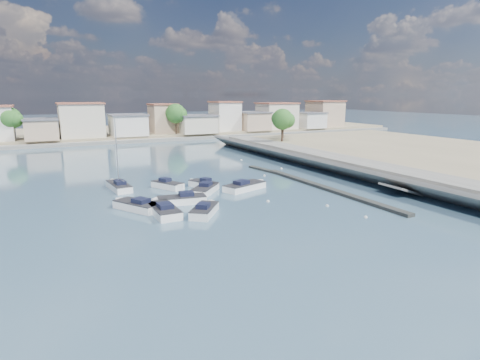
{
  "coord_description": "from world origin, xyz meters",
  "views": [
    {
      "loc": [
        -24.27,
        -28.71,
        11.58
      ],
      "look_at": [
        -2.98,
        14.04,
        1.4
      ],
      "focal_mm": 30.0,
      "sensor_mm": 36.0,
      "label": 1
    }
  ],
  "objects_px": {
    "motorboat_b": "(205,210)",
    "sailboat": "(118,186)",
    "motorboat_g": "(169,186)",
    "motorboat_h": "(246,186)",
    "motorboat_a": "(136,206)",
    "motorboat_c": "(179,200)",
    "motorboat_e": "(163,210)",
    "motorboat_f": "(202,184)",
    "motorboat_d": "(204,191)"
  },
  "relations": [
    {
      "from": "motorboat_b",
      "to": "motorboat_d",
      "type": "height_order",
      "value": "same"
    },
    {
      "from": "motorboat_a",
      "to": "motorboat_d",
      "type": "height_order",
      "value": "same"
    },
    {
      "from": "motorboat_d",
      "to": "motorboat_e",
      "type": "relative_size",
      "value": 0.82
    },
    {
      "from": "motorboat_e",
      "to": "motorboat_d",
      "type": "bearing_deg",
      "value": 41.28
    },
    {
      "from": "motorboat_b",
      "to": "motorboat_a",
      "type": "bearing_deg",
      "value": 140.6
    },
    {
      "from": "motorboat_c",
      "to": "motorboat_f",
      "type": "distance_m",
      "value": 8.12
    },
    {
      "from": "motorboat_b",
      "to": "motorboat_c",
      "type": "xyz_separation_m",
      "value": [
        -1.1,
        4.83,
        0.0
      ]
    },
    {
      "from": "motorboat_b",
      "to": "motorboat_c",
      "type": "bearing_deg",
      "value": 102.82
    },
    {
      "from": "motorboat_g",
      "to": "sailboat",
      "type": "relative_size",
      "value": 0.52
    },
    {
      "from": "motorboat_b",
      "to": "sailboat",
      "type": "relative_size",
      "value": 0.53
    },
    {
      "from": "motorboat_b",
      "to": "motorboat_f",
      "type": "bearing_deg",
      "value": 70.15
    },
    {
      "from": "motorboat_a",
      "to": "motorboat_g",
      "type": "height_order",
      "value": "same"
    },
    {
      "from": "motorboat_d",
      "to": "motorboat_a",
      "type": "bearing_deg",
      "value": -161.27
    },
    {
      "from": "motorboat_c",
      "to": "motorboat_h",
      "type": "bearing_deg",
      "value": 15.85
    },
    {
      "from": "motorboat_e",
      "to": "motorboat_g",
      "type": "bearing_deg",
      "value": 70.31
    },
    {
      "from": "motorboat_g",
      "to": "motorboat_f",
      "type": "bearing_deg",
      "value": -16.36
    },
    {
      "from": "motorboat_f",
      "to": "motorboat_d",
      "type": "bearing_deg",
      "value": -108.78
    },
    {
      "from": "motorboat_d",
      "to": "sailboat",
      "type": "xyz_separation_m",
      "value": [
        -8.65,
        7.01,
        0.04
      ]
    },
    {
      "from": "motorboat_b",
      "to": "motorboat_f",
      "type": "xyz_separation_m",
      "value": [
        4.02,
        11.14,
        0.0
      ]
    },
    {
      "from": "motorboat_a",
      "to": "sailboat",
      "type": "relative_size",
      "value": 0.63
    },
    {
      "from": "motorboat_a",
      "to": "motorboat_h",
      "type": "height_order",
      "value": "same"
    },
    {
      "from": "motorboat_g",
      "to": "motorboat_h",
      "type": "bearing_deg",
      "value": -29.28
    },
    {
      "from": "motorboat_c",
      "to": "sailboat",
      "type": "distance_m",
      "value": 10.95
    },
    {
      "from": "motorboat_c",
      "to": "motorboat_e",
      "type": "height_order",
      "value": "same"
    },
    {
      "from": "motorboat_c",
      "to": "motorboat_d",
      "type": "height_order",
      "value": "same"
    },
    {
      "from": "motorboat_e",
      "to": "motorboat_h",
      "type": "xyz_separation_m",
      "value": [
        12.22,
        5.62,
        0.0
      ]
    },
    {
      "from": "motorboat_a",
      "to": "motorboat_c",
      "type": "xyz_separation_m",
      "value": [
        4.71,
        0.06,
        0.0
      ]
    },
    {
      "from": "motorboat_b",
      "to": "motorboat_g",
      "type": "relative_size",
      "value": 1.02
    },
    {
      "from": "motorboat_f",
      "to": "motorboat_h",
      "type": "distance_m",
      "value": 5.73
    },
    {
      "from": "motorboat_c",
      "to": "motorboat_e",
      "type": "distance_m",
      "value": 3.92
    },
    {
      "from": "motorboat_c",
      "to": "motorboat_e",
      "type": "relative_size",
      "value": 0.95
    },
    {
      "from": "motorboat_e",
      "to": "motorboat_f",
      "type": "height_order",
      "value": "same"
    },
    {
      "from": "motorboat_c",
      "to": "motorboat_d",
      "type": "relative_size",
      "value": 1.17
    },
    {
      "from": "motorboat_a",
      "to": "motorboat_e",
      "type": "xyz_separation_m",
      "value": [
        2.08,
        -2.84,
        -0.0
      ]
    },
    {
      "from": "motorboat_f",
      "to": "sailboat",
      "type": "height_order",
      "value": "sailboat"
    },
    {
      "from": "motorboat_g",
      "to": "motorboat_a",
      "type": "bearing_deg",
      "value": -127.54
    },
    {
      "from": "motorboat_a",
      "to": "motorboat_g",
      "type": "relative_size",
      "value": 1.2
    },
    {
      "from": "motorboat_b",
      "to": "sailboat",
      "type": "height_order",
      "value": "sailboat"
    },
    {
      "from": "motorboat_d",
      "to": "motorboat_g",
      "type": "height_order",
      "value": "same"
    },
    {
      "from": "motorboat_g",
      "to": "motorboat_h",
      "type": "height_order",
      "value": "same"
    },
    {
      "from": "motorboat_c",
      "to": "motorboat_d",
      "type": "xyz_separation_m",
      "value": [
        3.95,
        2.88,
        -0.0
      ]
    },
    {
      "from": "motorboat_d",
      "to": "motorboat_f",
      "type": "relative_size",
      "value": 1.13
    },
    {
      "from": "motorboat_b",
      "to": "motorboat_f",
      "type": "distance_m",
      "value": 11.84
    },
    {
      "from": "motorboat_e",
      "to": "motorboat_h",
      "type": "distance_m",
      "value": 13.45
    },
    {
      "from": "sailboat",
      "to": "motorboat_h",
      "type": "bearing_deg",
      "value": -26.66
    },
    {
      "from": "motorboat_a",
      "to": "motorboat_g",
      "type": "bearing_deg",
      "value": 52.46
    },
    {
      "from": "sailboat",
      "to": "motorboat_a",
      "type": "bearing_deg",
      "value": -90.12
    },
    {
      "from": "motorboat_c",
      "to": "motorboat_f",
      "type": "xyz_separation_m",
      "value": [
        5.12,
        6.31,
        -0.0
      ]
    },
    {
      "from": "motorboat_c",
      "to": "motorboat_e",
      "type": "bearing_deg",
      "value": -132.21
    },
    {
      "from": "motorboat_e",
      "to": "sailboat",
      "type": "xyz_separation_m",
      "value": [
        -2.06,
        12.79,
        0.04
      ]
    }
  ]
}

